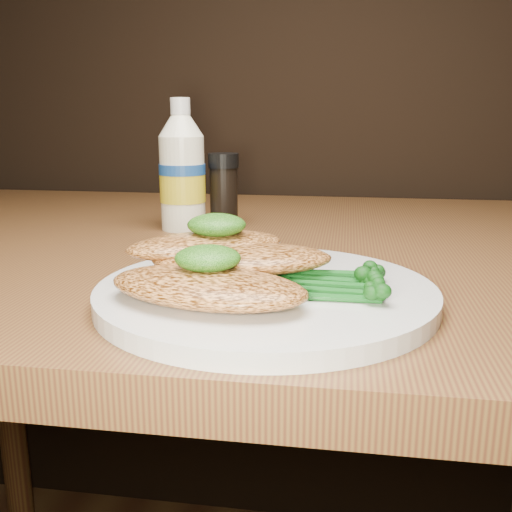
% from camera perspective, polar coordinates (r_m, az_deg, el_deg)
% --- Properties ---
extents(dining_table, '(1.20, 0.80, 0.75)m').
position_cam_1_polar(dining_table, '(0.90, -3.90, -22.09)').
color(dining_table, '#4E2817').
rests_on(dining_table, floor).
extents(plate, '(0.29, 0.29, 0.01)m').
position_cam_1_polar(plate, '(0.49, 0.98, -3.67)').
color(plate, silver).
rests_on(plate, dining_table).
extents(chicken_front, '(0.17, 0.12, 0.03)m').
position_cam_1_polar(chicken_front, '(0.44, -4.80, -3.03)').
color(chicken_front, '#CD8141').
rests_on(chicken_front, plate).
extents(chicken_mid, '(0.17, 0.11, 0.02)m').
position_cam_1_polar(chicken_mid, '(0.49, -1.38, -0.27)').
color(chicken_mid, '#CD8141').
rests_on(chicken_mid, plate).
extents(chicken_back, '(0.16, 0.13, 0.02)m').
position_cam_1_polar(chicken_back, '(0.51, -4.94, 1.06)').
color(chicken_back, '#CD8141').
rests_on(chicken_back, plate).
extents(pesto_front, '(0.05, 0.05, 0.02)m').
position_cam_1_polar(pesto_front, '(0.45, -4.76, -0.21)').
color(pesto_front, '#0A3307').
rests_on(pesto_front, chicken_front).
extents(pesto_back, '(0.06, 0.05, 0.02)m').
position_cam_1_polar(pesto_back, '(0.51, -3.89, 3.07)').
color(pesto_back, '#0A3307').
rests_on(pesto_back, chicken_back).
extents(broccolini_bundle, '(0.14, 0.11, 0.02)m').
position_cam_1_polar(broccolini_bundle, '(0.48, 5.78, -2.05)').
color(broccolini_bundle, '#125518').
rests_on(broccolini_bundle, plate).
extents(mayo_bottle, '(0.07, 0.07, 0.18)m').
position_cam_1_polar(mayo_bottle, '(0.80, -7.27, 8.85)').
color(mayo_bottle, white).
rests_on(mayo_bottle, dining_table).
extents(pepper_grinder, '(0.05, 0.05, 0.10)m').
position_cam_1_polar(pepper_grinder, '(0.81, -3.18, 6.42)').
color(pepper_grinder, black).
rests_on(pepper_grinder, dining_table).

